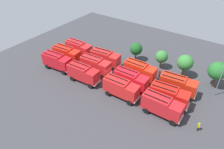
{
  "coord_description": "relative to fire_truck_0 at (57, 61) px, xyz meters",
  "views": [
    {
      "loc": [
        20.85,
        -29.98,
        27.36
      ],
      "look_at": [
        0.0,
        0.0,
        1.4
      ],
      "focal_mm": 33.4,
      "sensor_mm": 36.0,
      "label": 1
    }
  ],
  "objects": [
    {
      "name": "ground_plane",
      "position": [
        12.89,
        3.69,
        -2.15
      ],
      "size": [
        63.41,
        63.41,
        0.0
      ],
      "primitive_type": "plane",
      "color": "#38383D"
    },
    {
      "name": "fire_truck_0",
      "position": [
        0.0,
        0.0,
        0.0
      ],
      "size": [
        7.38,
        3.25,
        3.88
      ],
      "rotation": [
        0.0,
        0.0,
        0.09
      ],
      "color": "red",
      "rests_on": "ground"
    },
    {
      "name": "fire_truck_1",
      "position": [
        8.19,
        -0.21,
        0.0
      ],
      "size": [
        7.3,
        3.02,
        3.88
      ],
      "rotation": [
        0.0,
        0.0,
        0.04
      ],
      "color": "red",
      "rests_on": "ground"
    },
    {
      "name": "fire_truck_2",
      "position": [
        17.44,
        0.18,
        0.0
      ],
      "size": [
        7.24,
        2.86,
        3.88
      ],
      "rotation": [
        0.0,
        0.0,
        0.02
      ],
      "color": "red",
      "rests_on": "ground"
    },
    {
      "name": "fire_truck_3",
      "position": [
        25.85,
        0.16,
        0.0
      ],
      "size": [
        7.21,
        2.77,
        3.88
      ],
      "rotation": [
        0.0,
        0.0,
        0.0
      ],
      "color": "red",
      "rests_on": "ground"
    },
    {
      "name": "fire_truck_4",
      "position": [
        -0.52,
        3.7,
        0.0
      ],
      "size": [
        7.37,
        3.22,
        3.88
      ],
      "rotation": [
        0.0,
        0.0,
        0.08
      ],
      "color": "red",
      "rests_on": "ground"
    },
    {
      "name": "fire_truck_5",
      "position": [
        8.34,
        3.81,
        0.0
      ],
      "size": [
        7.33,
        3.09,
        3.88
      ],
      "rotation": [
        0.0,
        0.0,
        0.06
      ],
      "color": "red",
      "rests_on": "ground"
    },
    {
      "name": "fire_truck_6",
      "position": [
        17.63,
        3.6,
        0.0
      ],
      "size": [
        7.23,
        2.83,
        3.88
      ],
      "rotation": [
        0.0,
        0.0,
        0.01
      ],
      "color": "red",
      "rests_on": "ground"
    },
    {
      "name": "fire_truck_7",
      "position": [
        25.84,
        3.46,
        0.0
      ],
      "size": [
        7.38,
        3.25,
        3.88
      ],
      "rotation": [
        0.0,
        0.0,
        0.08
      ],
      "color": "red",
      "rests_on": "ground"
    },
    {
      "name": "fire_truck_8",
      "position": [
        -0.11,
        7.51,
        0.0
      ],
      "size": [
        7.24,
        2.86,
        3.88
      ],
      "rotation": [
        0.0,
        0.0,
        0.02
      ],
      "color": "red",
      "rests_on": "ground"
    },
    {
      "name": "fire_truck_9",
      "position": [
        8.33,
        7.49,
        0.0
      ],
      "size": [
        7.42,
        3.36,
        3.88
      ],
      "rotation": [
        0.0,
        0.0,
        0.1
      ],
      "color": "red",
      "rests_on": "ground"
    },
    {
      "name": "fire_truck_10",
      "position": [
        17.52,
        7.57,
        0.0
      ],
      "size": [
        7.22,
        2.79,
        3.88
      ],
      "rotation": [
        0.0,
        0.0,
        -0.01
      ],
      "color": "red",
      "rests_on": "ground"
    },
    {
      "name": "fire_truck_11",
      "position": [
        26.03,
        7.47,
        0.0
      ],
      "size": [
        7.38,
        3.24,
        3.88
      ],
      "rotation": [
        0.0,
        0.0,
        0.08
      ],
      "color": "red",
      "rests_on": "ground"
    },
    {
      "name": "firefighter_0",
      "position": [
        32.37,
        0.34,
        -1.24
      ],
      "size": [
        0.35,
        0.47,
        1.64
      ],
      "rotation": [
        0.0,
        0.0,
        3.43
      ],
      "color": "black",
      "rests_on": "ground"
    },
    {
      "name": "firefighter_1",
      "position": [
        20.91,
        10.55,
        -1.12
      ],
      "size": [
        0.48,
        0.37,
        1.82
      ],
      "rotation": [
        0.0,
        0.0,
        1.23
      ],
      "color": "black",
      "rests_on": "ground"
    },
    {
      "name": "tree_0",
      "position": [
        13.03,
        13.76,
        1.01
      ],
      "size": [
        3.03,
        3.03,
        4.69
      ],
      "color": "brown",
      "rests_on": "ground"
    },
    {
      "name": "tree_1",
      "position": [
        19.53,
        14.08,
        0.85
      ],
      "size": [
        2.88,
        2.88,
        4.46
      ],
      "color": "brown",
      "rests_on": "ground"
    },
    {
      "name": "tree_2",
      "position": [
        25.03,
        13.75,
        1.42
      ],
      "size": [
        3.43,
        3.43,
        5.32
      ],
      "color": "brown",
      "rests_on": "ground"
    },
    {
      "name": "tree_3",
      "position": [
        31.47,
        13.87,
        1.71
      ],
      "size": [
        3.7,
        3.7,
        5.74
      ],
      "color": "brown",
      "rests_on": "ground"
    },
    {
      "name": "traffic_cone_0",
      "position": [
        12.86,
        8.96,
        -1.84
      ],
      "size": [
        0.44,
        0.44,
        0.63
      ],
      "primitive_type": "cone",
      "color": "#F2600C",
      "rests_on": "ground"
    },
    {
      "name": "lamppost",
      "position": [
        32.52,
        11.16,
        1.93
      ],
      "size": [
        0.36,
        0.36,
        7.02
      ],
      "color": "slate",
      "rests_on": "ground"
    }
  ]
}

